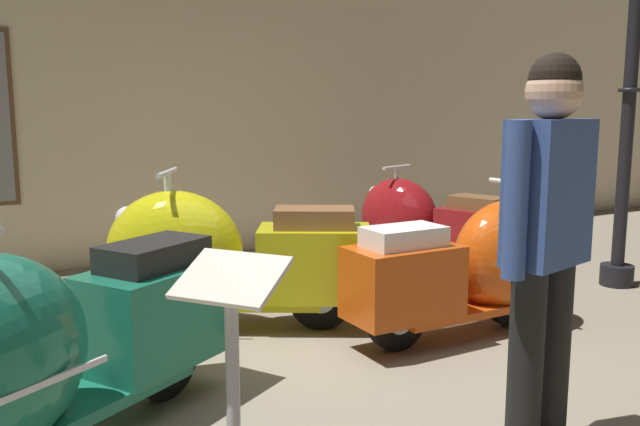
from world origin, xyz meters
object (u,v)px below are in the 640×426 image
at_px(visitor_0, 546,230).
at_px(scooter_0, 44,347).
at_px(scooter_3, 421,222).
at_px(scooter_1, 217,257).
at_px(lamppost, 631,78).
at_px(scooter_2, 478,266).

bearing_deg(visitor_0, scooter_0, 48.93).
bearing_deg(scooter_0, scooter_3, 178.90).
xyz_separation_m(scooter_0, scooter_1, (1.27, 1.32, -0.00)).
distance_m(scooter_1, scooter_3, 2.45).
distance_m(scooter_0, visitor_0, 2.22).
relative_size(scooter_1, lamppost, 0.58).
bearing_deg(scooter_2, scooter_1, 147.34).
bearing_deg(visitor_0, lamppost, -71.76).
height_order(scooter_1, scooter_2, scooter_1).
bearing_deg(scooter_1, scooter_3, -132.53).
bearing_deg(scooter_1, scooter_2, 177.62).
height_order(scooter_2, lamppost, lamppost).
bearing_deg(scooter_0, visitor_0, 121.41).
relative_size(scooter_1, scooter_3, 1.11).
height_order(scooter_3, lamppost, lamppost).
bearing_deg(scooter_1, lamppost, -160.10).
height_order(scooter_2, scooter_3, scooter_2).
distance_m(scooter_0, scooter_2, 2.82).
distance_m(scooter_0, lamppost, 4.95).
bearing_deg(scooter_2, scooter_0, -173.20).
xyz_separation_m(scooter_0, lamppost, (4.72, 0.73, 1.27)).
distance_m(scooter_2, scooter_3, 1.89).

